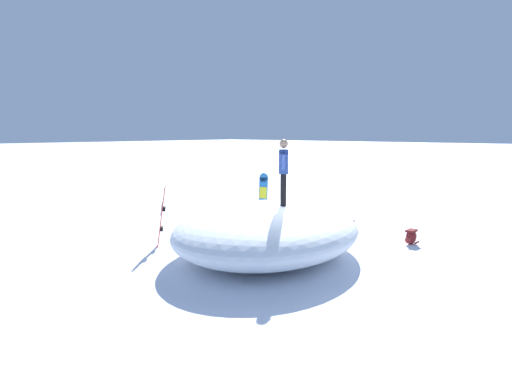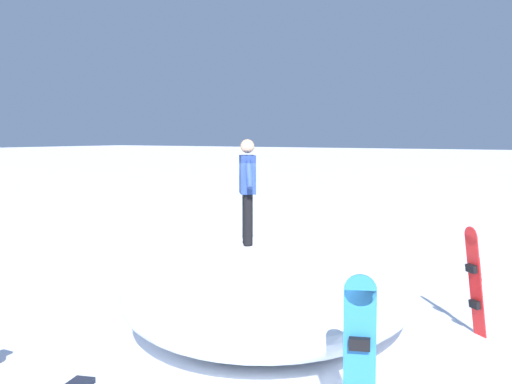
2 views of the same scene
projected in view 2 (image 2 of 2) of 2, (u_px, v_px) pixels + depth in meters
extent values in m
plane|color=white|center=(252.00, 317.00, 10.08)|extent=(240.00, 240.00, 0.00)
ellipsoid|color=white|center=(273.00, 285.00, 9.56)|extent=(7.07, 6.29, 1.27)
cylinder|color=black|center=(247.00, 218.00, 9.58)|extent=(0.14, 0.14, 0.77)
cylinder|color=black|center=(248.00, 220.00, 9.38)|extent=(0.14, 0.14, 0.77)
cube|color=navy|center=(247.00, 174.00, 9.42)|extent=(0.47, 0.43, 0.57)
sphere|color=tan|center=(247.00, 146.00, 9.38)|extent=(0.21, 0.21, 0.21)
cylinder|color=navy|center=(246.00, 170.00, 9.72)|extent=(0.34, 0.29, 0.48)
cylinder|color=navy|center=(249.00, 172.00, 9.12)|extent=(0.34, 0.29, 0.48)
cube|color=red|center=(476.00, 286.00, 9.07)|extent=(0.35, 0.36, 1.48)
cylinder|color=red|center=(471.00, 236.00, 8.97)|extent=(0.22, 0.25, 0.27)
cube|color=black|center=(475.00, 268.00, 9.04)|extent=(0.19, 0.21, 0.36)
cube|color=black|center=(471.00, 268.00, 9.02)|extent=(0.19, 0.20, 0.12)
cube|color=black|center=(475.00, 304.00, 9.09)|extent=(0.19, 0.20, 0.12)
cube|color=#2672BF|center=(359.00, 371.00, 5.73)|extent=(0.26, 0.33, 1.54)
cylinder|color=#2672BF|center=(360.00, 290.00, 5.59)|extent=(0.15, 0.29, 0.30)
cube|color=yellow|center=(360.00, 342.00, 5.69)|extent=(0.13, 0.25, 0.37)
cube|color=black|center=(360.00, 344.00, 5.64)|extent=(0.14, 0.21, 0.12)
cube|color=#1E2333|center=(80.00, 384.00, 6.58)|extent=(0.33, 0.29, 0.06)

